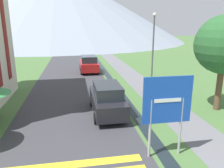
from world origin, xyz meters
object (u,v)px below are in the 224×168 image
parked_car_near (107,99)px  streetlamp (153,47)px  parked_car_far (89,64)px  road_sign (167,106)px

parked_car_near → streetlamp: 6.47m
parked_car_far → streetlamp: streetlamp is taller
road_sign → parked_car_far: road_sign is taller
road_sign → streetlamp: bearing=73.4°
road_sign → streetlamp: size_ratio=0.55×
parked_car_far → streetlamp: 9.41m
road_sign → parked_car_far: size_ratio=0.77×
parked_car_near → streetlamp: streetlamp is taller
road_sign → parked_car_near: size_ratio=0.75×
parked_car_far → road_sign: bearing=-84.0°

